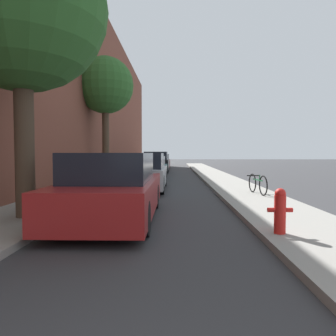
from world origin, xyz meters
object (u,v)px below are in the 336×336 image
object	(u,v)px
parked_car_silver	(144,172)
parked_car_maroon	(160,162)
parked_car_black	(156,163)
bicycle	(258,184)
street_tree_near	(22,6)
fire_hydrant	(280,210)
street_tree_far	(105,86)
parked_car_red	(113,189)
parked_car_teal	(151,168)

from	to	relation	value
parked_car_silver	parked_car_maroon	bearing A→B (deg)	90.66
parked_car_black	bicycle	size ratio (longest dim) A/B	2.85
street_tree_near	fire_hydrant	size ratio (longest dim) A/B	8.11
parked_car_maroon	bicycle	bearing A→B (deg)	-77.89
street_tree_near	street_tree_far	size ratio (longest dim) A/B	1.00
parked_car_black	bicycle	distance (m)	13.97
parked_car_red	street_tree_far	xyz separation A→B (m)	(-2.16, 9.19, 4.12)
bicycle	street_tree_near	bearing A→B (deg)	-153.70
parked_car_silver	street_tree_far	size ratio (longest dim) A/B	0.75
fire_hydrant	parked_car_teal	bearing A→B (deg)	103.66
parked_car_red	fire_hydrant	size ratio (longest dim) A/B	6.11
parked_car_red	parked_car_maroon	bearing A→B (deg)	90.22
parked_car_red	parked_car_silver	distance (m)	5.72
parked_car_red	parked_car_teal	distance (m)	11.29
parked_car_red	street_tree_far	world-z (taller)	street_tree_far
street_tree_far	parked_car_maroon	bearing A→B (deg)	81.42
parked_car_red	parked_car_silver	size ratio (longest dim) A/B	1.00
parked_car_black	fire_hydrant	bearing A→B (deg)	-80.31
street_tree_near	street_tree_far	distance (m)	9.47
bicycle	parked_car_red	bearing A→B (deg)	-145.57
fire_hydrant	parked_car_silver	bearing A→B (deg)	112.26
parked_car_teal	parked_car_black	world-z (taller)	parked_car_black
parked_car_black	street_tree_near	xyz separation A→B (m)	(-1.73, -17.22, 3.73)
parked_car_silver	street_tree_far	bearing A→B (deg)	123.19
street_tree_far	fire_hydrant	bearing A→B (deg)	-63.98
street_tree_near	parked_car_teal	bearing A→B (deg)	81.30
street_tree_far	fire_hydrant	world-z (taller)	street_tree_far
parked_car_silver	parked_car_black	size ratio (longest dim) A/B	1.05
parked_car_black	parked_car_red	bearing A→B (deg)	-89.77
parked_car_black	parked_car_maroon	world-z (taller)	parked_car_black
parked_car_maroon	street_tree_near	distance (m)	23.54
bicycle	parked_car_silver	bearing A→B (deg)	144.51
parked_car_red	street_tree_near	size ratio (longest dim) A/B	0.75
parked_car_black	fire_hydrant	world-z (taller)	parked_car_black
fire_hydrant	parked_car_red	bearing A→B (deg)	153.04
parked_car_silver	parked_car_maroon	xyz separation A→B (m)	(-0.20, 17.18, -0.04)
parked_car_silver	street_tree_near	size ratio (longest dim) A/B	0.76
parked_car_black	fire_hydrant	xyz separation A→B (m)	(3.16, -18.53, -0.23)
parked_car_red	bicycle	xyz separation A→B (m)	(4.05, 3.60, -0.24)
parked_car_maroon	bicycle	world-z (taller)	parked_car_maroon
parked_car_teal	bicycle	world-z (taller)	parked_car_teal
parked_car_silver	street_tree_near	xyz separation A→B (m)	(-1.91, -5.99, 3.78)
parked_car_teal	parked_car_black	distance (m)	5.67
street_tree_far	fire_hydrant	size ratio (longest dim) A/B	8.13
street_tree_far	fire_hydrant	distance (m)	12.73
parked_car_silver	parked_car_teal	bearing A→B (deg)	91.42
parked_car_red	fire_hydrant	world-z (taller)	parked_car_red
parked_car_red	parked_car_maroon	world-z (taller)	parked_car_red
fire_hydrant	parked_car_maroon	bearing A→B (deg)	97.42
parked_car_red	street_tree_far	bearing A→B (deg)	103.22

